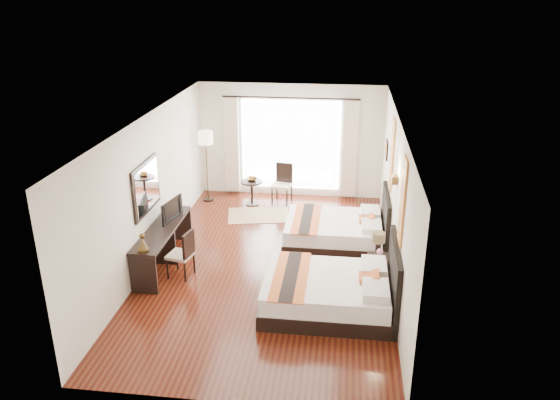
# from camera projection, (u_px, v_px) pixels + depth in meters

# --- Properties ---
(floor) EXTENTS (4.50, 7.50, 0.01)m
(floor) POSITION_uv_depth(u_px,v_px,m) (270.00, 264.00, 10.43)
(floor) COLOR #360D09
(floor) RESTS_ON ground
(ceiling) EXTENTS (4.50, 7.50, 0.02)m
(ceiling) POSITION_uv_depth(u_px,v_px,m) (268.00, 121.00, 9.40)
(ceiling) COLOR white
(ceiling) RESTS_ON wall_headboard
(wall_headboard) EXTENTS (0.01, 7.50, 2.80)m
(wall_headboard) POSITION_uv_depth(u_px,v_px,m) (394.00, 201.00, 9.66)
(wall_headboard) COLOR silver
(wall_headboard) RESTS_ON floor
(wall_desk) EXTENTS (0.01, 7.50, 2.80)m
(wall_desk) POSITION_uv_depth(u_px,v_px,m) (150.00, 190.00, 10.17)
(wall_desk) COLOR silver
(wall_desk) RESTS_ON floor
(wall_window) EXTENTS (4.50, 0.01, 2.80)m
(wall_window) POSITION_uv_depth(u_px,v_px,m) (291.00, 141.00, 13.37)
(wall_window) COLOR silver
(wall_window) RESTS_ON floor
(wall_entry) EXTENTS (4.50, 0.01, 2.80)m
(wall_entry) POSITION_uv_depth(u_px,v_px,m) (224.00, 309.00, 6.46)
(wall_entry) COLOR silver
(wall_entry) RESTS_ON floor
(window_glass) EXTENTS (2.40, 0.02, 2.20)m
(window_glass) POSITION_uv_depth(u_px,v_px,m) (291.00, 145.00, 13.39)
(window_glass) COLOR white
(window_glass) RESTS_ON wall_window
(sheer_curtain) EXTENTS (2.30, 0.02, 2.10)m
(sheer_curtain) POSITION_uv_depth(u_px,v_px,m) (290.00, 146.00, 13.34)
(sheer_curtain) COLOR white
(sheer_curtain) RESTS_ON wall_window
(drape_left) EXTENTS (0.35, 0.14, 2.35)m
(drape_left) POSITION_uv_depth(u_px,v_px,m) (232.00, 145.00, 13.47)
(drape_left) COLOR beige
(drape_left) RESTS_ON floor
(drape_right) EXTENTS (0.35, 0.14, 2.35)m
(drape_right) POSITION_uv_depth(u_px,v_px,m) (350.00, 149.00, 13.14)
(drape_right) COLOR beige
(drape_right) RESTS_ON floor
(art_panel_near) EXTENTS (0.03, 0.50, 1.35)m
(art_panel_near) POSITION_uv_depth(u_px,v_px,m) (403.00, 201.00, 8.17)
(art_panel_near) COLOR maroon
(art_panel_near) RESTS_ON wall_headboard
(art_panel_far) EXTENTS (0.03, 0.50, 1.35)m
(art_panel_far) POSITION_uv_depth(u_px,v_px,m) (392.00, 155.00, 10.40)
(art_panel_far) COLOR maroon
(art_panel_far) RESTS_ON wall_headboard
(wall_sconce) EXTENTS (0.10, 0.14, 0.14)m
(wall_sconce) POSITION_uv_depth(u_px,v_px,m) (395.00, 180.00, 9.17)
(wall_sconce) COLOR #453318
(wall_sconce) RESTS_ON wall_headboard
(mirror_frame) EXTENTS (0.04, 1.25, 0.95)m
(mirror_frame) POSITION_uv_depth(u_px,v_px,m) (146.00, 187.00, 9.89)
(mirror_frame) COLOR black
(mirror_frame) RESTS_ON wall_desk
(mirror_glass) EXTENTS (0.01, 1.12, 0.82)m
(mirror_glass) POSITION_uv_depth(u_px,v_px,m) (147.00, 187.00, 9.89)
(mirror_glass) COLOR white
(mirror_glass) RESTS_ON mirror_frame
(bed_near) EXTENTS (2.14, 1.67, 1.21)m
(bed_near) POSITION_uv_depth(u_px,v_px,m) (332.00, 292.00, 8.89)
(bed_near) COLOR black
(bed_near) RESTS_ON floor
(bed_far) EXTENTS (2.05, 1.60, 1.15)m
(bed_far) POSITION_uv_depth(u_px,v_px,m) (339.00, 231.00, 11.12)
(bed_far) COLOR black
(bed_far) RESTS_ON floor
(nightstand) EXTENTS (0.37, 0.46, 0.44)m
(nightstand) POSITION_uv_depth(u_px,v_px,m) (378.00, 268.00, 9.81)
(nightstand) COLOR black
(nightstand) RESTS_ON floor
(table_lamp) EXTENTS (0.23, 0.23, 0.37)m
(table_lamp) POSITION_uv_depth(u_px,v_px,m) (379.00, 239.00, 9.71)
(table_lamp) COLOR black
(table_lamp) RESTS_ON nightstand
(vase) EXTENTS (0.17, 0.17, 0.15)m
(vase) POSITION_uv_depth(u_px,v_px,m) (379.00, 255.00, 9.52)
(vase) COLOR black
(vase) RESTS_ON nightstand
(console_desk) EXTENTS (0.50, 2.20, 0.76)m
(console_desk) POSITION_uv_depth(u_px,v_px,m) (163.00, 246.00, 10.30)
(console_desk) COLOR black
(console_desk) RESTS_ON floor
(television) EXTENTS (0.24, 0.73, 0.42)m
(television) POSITION_uv_depth(u_px,v_px,m) (169.00, 209.00, 10.45)
(television) COLOR black
(television) RESTS_ON console_desk
(bronze_figurine) EXTENTS (0.21, 0.21, 0.29)m
(bronze_figurine) POSITION_uv_depth(u_px,v_px,m) (143.00, 244.00, 9.21)
(bronze_figurine) COLOR #453318
(bronze_figurine) RESTS_ON console_desk
(desk_chair) EXTENTS (0.49, 0.49, 0.90)m
(desk_chair) POSITION_uv_depth(u_px,v_px,m) (182.00, 262.00, 9.91)
(desk_chair) COLOR beige
(desk_chair) RESTS_ON floor
(floor_lamp) EXTENTS (0.35, 0.35, 1.75)m
(floor_lamp) POSITION_uv_depth(u_px,v_px,m) (206.00, 142.00, 12.97)
(floor_lamp) COLOR black
(floor_lamp) RESTS_ON floor
(side_table) EXTENTS (0.52, 0.52, 0.60)m
(side_table) POSITION_uv_depth(u_px,v_px,m) (252.00, 193.00, 13.14)
(side_table) COLOR black
(side_table) RESTS_ON floor
(fruit_bowl) EXTENTS (0.27, 0.27, 0.06)m
(fruit_bowl) POSITION_uv_depth(u_px,v_px,m) (252.00, 179.00, 13.05)
(fruit_bowl) COLOR #422717
(fruit_bowl) RESTS_ON side_table
(window_chair) EXTENTS (0.52, 0.52, 0.96)m
(window_chair) POSITION_uv_depth(u_px,v_px,m) (282.00, 191.00, 13.28)
(window_chair) COLOR beige
(window_chair) RESTS_ON floor
(jute_rug) EXTENTS (1.55, 1.19, 0.01)m
(jute_rug) POSITION_uv_depth(u_px,v_px,m) (259.00, 215.00, 12.61)
(jute_rug) COLOR #9D855E
(jute_rug) RESTS_ON floor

